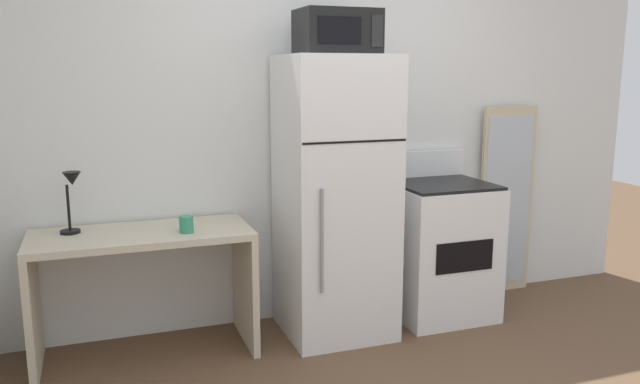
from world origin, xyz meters
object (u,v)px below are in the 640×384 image
Objects in this scene: desk_lamp at (71,192)px; microwave at (337,32)px; desk at (143,269)px; coffee_mug at (186,224)px; refrigerator at (335,198)px; leaning_mirror at (506,201)px; oven_range at (440,248)px.

desk_lamp is 1.78m from microwave.
coffee_mug is (0.24, -0.11, 0.27)m from desk.
desk is at bearing 177.09° from microwave.
desk is at bearing 178.13° from refrigerator.
desk_lamp is 0.77× the size of microwave.
microwave is 1.91m from leaning_mirror.
microwave is (1.17, -0.06, 1.35)m from desk.
microwave reaches higher than desk.
coffee_mug is 0.21× the size of microwave.
desk is 0.71× the size of refrigerator.
desk_lamp is 0.20× the size of refrigerator.
refrigerator reaches higher than leaning_mirror.
oven_range is at bearing -2.59° from desk_lamp.
desk_lamp reaches higher than desk.
desk_lamp is at bearing 175.36° from refrigerator.
leaning_mirror is at bearing 10.56° from refrigerator.
refrigerator reaches higher than coffee_mug.
microwave is at bearing -168.65° from leaning_mirror.
oven_range is (1.95, -0.02, -0.06)m from desk.
microwave is at bearing -176.95° from oven_range.
desk is 0.59m from desk_lamp.
oven_range is (1.70, 0.09, -0.33)m from coffee_mug.
desk_lamp reaches higher than coffee_mug.
coffee_mug is at bearing -23.92° from desk.
coffee_mug is 1.43m from microwave.
microwave reaches higher than refrigerator.
microwave is at bearing -5.42° from desk_lamp.
refrigerator is at bearing -1.87° from desk.
oven_range reaches higher than coffee_mug.
desk_lamp reaches higher than oven_range.
oven_range is 0.79× the size of leaning_mirror.
coffee_mug is 0.07× the size of leaning_mirror.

